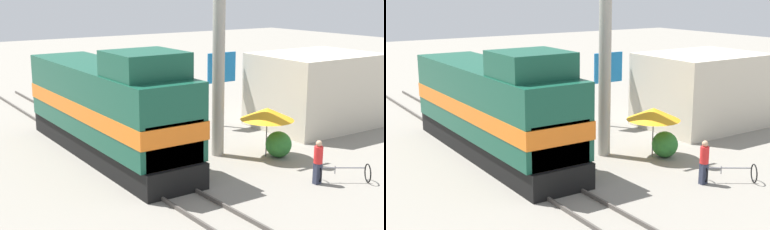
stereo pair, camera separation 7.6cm
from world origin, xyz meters
The scene contains 11 objects.
ground_plane centered at (0.00, 0.00, 0.00)m, with size 120.00×120.00×0.00m, color gray.
rail_near centered at (-0.72, 0.00, 0.07)m, with size 0.08×42.37×0.15m, color #4C4742.
rail_far centered at (0.72, 0.00, 0.07)m, with size 0.08×42.37×0.15m, color #4C4742.
locomotive centered at (0.00, 3.90, 2.14)m, with size 2.89×12.02×4.98m.
utility_pole centered at (4.07, 1.47, 4.31)m, with size 1.80×0.54×8.55m.
vendor_umbrella centered at (5.66, 0.02, 1.96)m, with size 2.34×2.34×2.23m.
billboard_sign centered at (7.29, 5.52, 2.93)m, with size 1.79×0.12×3.98m.
shrub_cluster centered at (6.12, -0.27, 0.58)m, with size 1.15×1.15×1.15m, color #2D722D.
person_bystander centered at (5.06, -3.58, 0.93)m, with size 0.34×0.34×1.72m.
bicycle centered at (6.01, -4.02, 0.38)m, with size 2.00×1.68×0.73m.
building_block_distant centered at (11.50, 2.84, 1.96)m, with size 6.06×4.78×3.92m, color beige.
Camera 1 is at (-9.60, -16.92, 7.27)m, focal length 50.00 mm.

